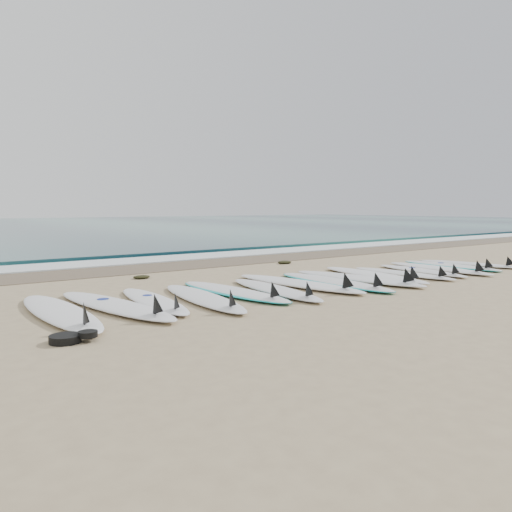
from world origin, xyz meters
TOP-DOWN VIEW (x-y plane):
  - ground at (0.00, 0.00)m, footprint 120.00×120.00m
  - wet_sand_band at (0.00, 4.10)m, footprint 120.00×1.80m
  - foam_band at (0.00, 5.50)m, footprint 120.00×1.40m
  - wave_crest at (0.00, 7.00)m, footprint 120.00×1.00m
  - surfboard_0 at (-4.66, 0.04)m, footprint 0.61×2.87m
  - surfboard_1 at (-3.93, 0.05)m, footprint 0.99×2.91m
  - surfboard_2 at (-3.35, 0.08)m, footprint 0.75×2.45m
  - surfboard_3 at (-2.68, -0.17)m, footprint 0.91×2.72m
  - surfboard_4 at (-1.98, 0.05)m, footprint 0.79×2.68m
  - surfboard_5 at (-1.35, -0.24)m, footprint 0.87×2.64m
  - surfboard_6 at (-0.62, -0.01)m, footprint 0.90×2.95m
  - surfboard_7 at (0.03, -0.20)m, footprint 0.76×2.81m
  - surfboard_8 at (0.68, -0.21)m, footprint 0.93×2.93m
  - surfboard_9 at (1.31, -0.07)m, footprint 0.93×2.88m
  - surfboard_10 at (1.99, -0.25)m, footprint 0.54×2.41m
  - surfboard_11 at (2.67, -0.20)m, footprint 0.81×2.41m
  - surfboard_12 at (3.28, -0.23)m, footprint 0.78×2.71m
  - surfboard_13 at (4.01, -0.05)m, footprint 0.64×2.48m
  - surfboard_14 at (4.69, -0.15)m, footprint 0.90×2.47m
  - seaweed_near at (-2.42, 2.59)m, footprint 0.34×0.26m
  - seaweed_far at (1.45, 2.87)m, footprint 0.37×0.29m
  - leash_coil at (-4.94, -1.27)m, footprint 0.46×0.36m

SIDE VIEW (x-z plane):
  - ground at x=0.00m, z-range 0.00..0.00m
  - wet_sand_band at x=0.00m, z-range 0.00..0.01m
  - foam_band at x=0.00m, z-range 0.00..0.04m
  - seaweed_near at x=-2.42m, z-range 0.00..0.07m
  - seaweed_far at x=1.45m, z-range 0.00..0.07m
  - surfboard_13 at x=4.01m, z-range -0.11..0.20m
  - leash_coil at x=-4.94m, z-range -0.01..0.10m
  - surfboard_4 at x=-1.98m, z-range -0.12..0.22m
  - wave_crest at x=0.00m, z-range 0.00..0.10m
  - surfboard_11 at x=2.67m, z-range -0.10..0.20m
  - surfboard_7 at x=0.03m, z-range -0.12..0.23m
  - surfboard_10 at x=1.99m, z-range -0.10..0.21m
  - surfboard_2 at x=-3.35m, z-range -0.10..0.21m
  - surfboard_14 at x=4.69m, z-range -0.10..0.21m
  - surfboard_5 at x=-1.35m, z-range -0.11..0.22m
  - surfboard_3 at x=-2.68m, z-range -0.11..0.23m
  - surfboard_12 at x=3.28m, z-range -0.11..0.23m
  - surfboard_9 at x=1.31m, z-range -0.12..0.24m
  - surfboard_1 at x=-3.93m, z-range -0.12..0.25m
  - surfboard_0 at x=-4.66m, z-range -0.12..0.25m
  - surfboard_8 at x=0.68m, z-range -0.12..0.25m
  - surfboard_6 at x=-0.62m, z-range -0.12..0.25m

